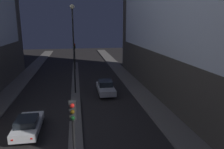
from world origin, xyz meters
TOP-DOWN VIEW (x-y plane):
  - median_strip at (0.00, 20.26)m, footprint 1.00×38.52m
  - traffic_light_near at (0.00, 3.97)m, footprint 0.32×0.42m
  - traffic_light_mid at (0.00, 32.94)m, footprint 0.32×0.42m
  - street_lamp at (0.00, 19.16)m, footprint 0.48×0.48m
  - car_left_lane at (-3.47, 10.14)m, footprint 1.74×4.11m
  - car_right_lane at (3.47, 18.56)m, footprint 1.79×4.40m

SIDE VIEW (x-z plane):
  - median_strip at x=0.00m, z-range 0.00..0.13m
  - car_left_lane at x=-3.47m, z-range 0.03..1.37m
  - car_right_lane at x=3.47m, z-range 0.00..1.52m
  - traffic_light_near at x=0.00m, z-range 1.18..5.64m
  - traffic_light_mid at x=0.00m, z-range 1.18..5.64m
  - street_lamp at x=0.00m, z-range 1.50..11.36m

